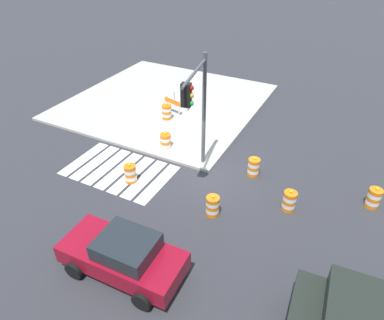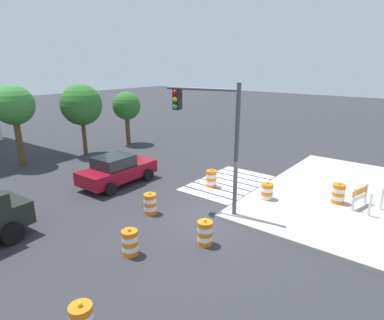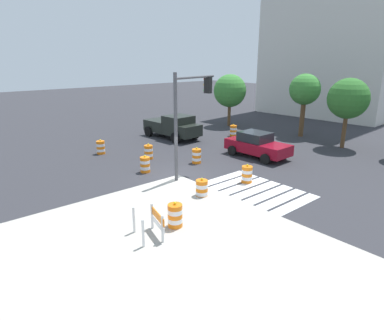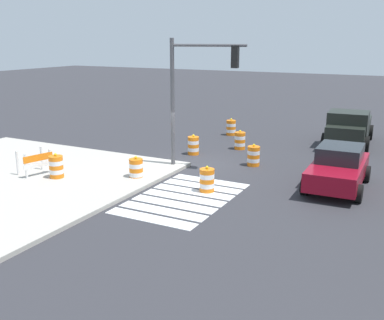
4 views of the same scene
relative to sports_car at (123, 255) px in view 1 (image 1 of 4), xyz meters
The scene contains 13 objects.
ground_plane 6.55m from the sports_car, 91.34° to the right, with size 120.00×120.00×0.00m, color #2D2D33.
sidewalk_corner 13.82m from the sports_car, 64.92° to the right, with size 12.00×12.00×0.15m, color #ADA89E.
crosswalk_stripes 6.13m from the sports_car, 50.68° to the right, with size 5.10×3.20×0.02m.
sports_car is the anchor object (origin of this frame).
traffic_barrel_near_corner 7.15m from the sports_car, 126.25° to the right, with size 0.56×0.56×1.02m.
traffic_barrel_crosswalk_end 5.13m from the sports_car, 56.50° to the right, with size 0.56×0.56×1.02m.
traffic_barrel_median_near 4.28m from the sports_car, 110.51° to the right, with size 0.56×0.56×1.02m.
traffic_barrel_median_far 7.70m from the sports_car, 105.82° to the right, with size 0.56×0.56×1.02m.
traffic_barrel_far_curb 10.57m from the sports_car, 134.12° to the right, with size 0.56×0.56×1.02m.
traffic_barrel_lane_center 7.99m from the sports_car, 69.20° to the right, with size 0.56×0.56×1.02m.
traffic_barrel_on_sidewalk 11.18m from the sports_car, 66.66° to the right, with size 0.56×0.56×1.02m.
construction_barricade 12.14m from the sports_car, 68.33° to the right, with size 1.39×1.06×1.00m.
traffic_light_pole 6.74m from the sports_car, 87.94° to the right, with size 0.90×3.24×5.50m.
Camera 1 is at (-5.53, 12.43, 10.11)m, focal length 32.58 mm.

